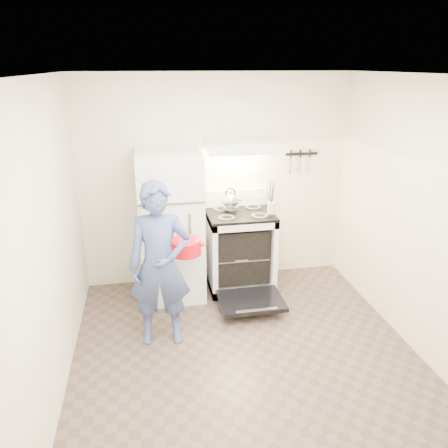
{
  "coord_description": "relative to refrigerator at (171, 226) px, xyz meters",
  "views": [
    {
      "loc": [
        -0.82,
        -3.21,
        2.58
      ],
      "look_at": [
        -0.05,
        1.0,
        1.0
      ],
      "focal_mm": 35.0,
      "sensor_mm": 36.0,
      "label": 1
    }
  ],
  "objects": [
    {
      "name": "dutch_oven",
      "position": [
        0.11,
        -0.57,
        -0.03
      ],
      "size": [
        0.38,
        0.31,
        0.25
      ],
      "primitive_type": null,
      "color": "red",
      "rests_on": "person"
    },
    {
      "name": "floor",
      "position": [
        0.58,
        -1.45,
        -0.85
      ],
      "size": [
        3.6,
        3.6,
        0.0
      ],
      "primitive_type": "plane",
      "color": "brown",
      "rests_on": "ground"
    },
    {
      "name": "utensil_jar",
      "position": [
        1.13,
        -0.14,
        0.2
      ],
      "size": [
        0.09,
        0.09,
        0.13
      ],
      "primitive_type": "cylinder",
      "rotation": [
        0.0,
        0.0,
        0.01
      ],
      "color": "silver",
      "rests_on": "cooktop"
    },
    {
      "name": "pizza_stone",
      "position": [
        0.78,
        -0.06,
        -0.4
      ],
      "size": [
        0.36,
        0.36,
        0.02
      ],
      "primitive_type": "cylinder",
      "color": "#8A6546",
      "rests_on": "oven_rack"
    },
    {
      "name": "oven_door",
      "position": [
        0.81,
        -0.57,
        -0.72
      ],
      "size": [
        0.7,
        0.54,
        0.04
      ],
      "primitive_type": "cube",
      "color": "black",
      "rests_on": "floor"
    },
    {
      "name": "stove_body",
      "position": [
        0.81,
        0.02,
        -0.39
      ],
      "size": [
        0.76,
        0.65,
        0.92
      ],
      "primitive_type": "cube",
      "color": "white",
      "rests_on": "floor"
    },
    {
      "name": "range_hood",
      "position": [
        0.81,
        0.1,
        0.86
      ],
      "size": [
        0.76,
        0.5,
        0.12
      ],
      "primitive_type": "cube",
      "color": "white",
      "rests_on": "back_wall"
    },
    {
      "name": "tea_kettle",
      "position": [
        0.71,
        0.1,
        0.24
      ],
      "size": [
        0.23,
        0.19,
        0.28
      ],
      "primitive_type": null,
      "color": "#B4B5B9",
      "rests_on": "cooktop"
    },
    {
      "name": "back_wall",
      "position": [
        0.58,
        0.35,
        0.4
      ],
      "size": [
        3.2,
        0.02,
        2.5
      ],
      "primitive_type": "cube",
      "color": "silver",
      "rests_on": "ground"
    },
    {
      "name": "backsplash",
      "position": [
        0.81,
        0.31,
        0.2
      ],
      "size": [
        0.76,
        0.07,
        0.2
      ],
      "primitive_type": "cube",
      "color": "white",
      "rests_on": "cooktop"
    },
    {
      "name": "knife_strip",
      "position": [
        1.63,
        0.33,
        0.7
      ],
      "size": [
        0.4,
        0.02,
        0.03
      ],
      "primitive_type": "cube",
      "color": "black",
      "rests_on": "back_wall"
    },
    {
      "name": "refrigerator",
      "position": [
        0.0,
        0.0,
        0.0
      ],
      "size": [
        0.7,
        0.7,
        1.7
      ],
      "primitive_type": "cube",
      "color": "white",
      "rests_on": "floor"
    },
    {
      "name": "person",
      "position": [
        -0.17,
        -0.92,
        -0.05
      ],
      "size": [
        0.61,
        0.42,
        1.61
      ],
      "primitive_type": "imported",
      "rotation": [
        0.0,
        0.0,
        -0.07
      ],
      "color": "#30507A",
      "rests_on": "floor"
    },
    {
      "name": "oven_rack",
      "position": [
        0.81,
        0.02,
        -0.41
      ],
      "size": [
        0.6,
        0.52,
        0.01
      ],
      "primitive_type": "cube",
      "color": "slate",
      "rests_on": "stove_body"
    },
    {
      "name": "cooktop",
      "position": [
        0.81,
        0.02,
        0.09
      ],
      "size": [
        0.76,
        0.65,
        0.03
      ],
      "primitive_type": "cube",
      "color": "black",
      "rests_on": "stove_body"
    }
  ]
}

